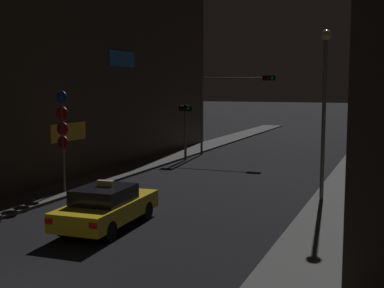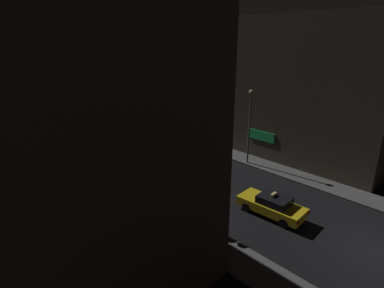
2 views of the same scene
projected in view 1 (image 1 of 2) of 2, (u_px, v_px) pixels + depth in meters
The scene contains 9 objects.
sidewalk_left at pixel (186, 152), 36.00m from camera, with size 2.25×53.54×0.12m, color #4C4C4C.
sidewalk_right at pixel (361, 161), 31.49m from camera, with size 2.25×53.54×0.12m, color #4C4C4C.
building_facade_left at pixel (43, 52), 31.35m from camera, with size 11.33×26.65×13.77m.
taxi at pixel (107, 206), 16.67m from camera, with size 2.03×4.54×1.62m.
traffic_light_overhead at pixel (229, 97), 33.82m from camera, with size 5.19×0.42×5.53m.
traffic_light_left_kerb at pixel (185, 120), 32.08m from camera, with size 0.80×0.42×3.59m.
sign_pole_left at pixel (63, 133), 21.76m from camera, with size 0.61×0.10×4.40m.
street_lamp_near_block at pixel (324, 95), 19.99m from camera, with size 0.42×0.42×6.81m.
street_lamp_far_block at pixel (365, 91), 36.43m from camera, with size 0.38×0.38×7.19m.
Camera 1 is at (8.02, -8.09, 4.67)m, focal length 46.93 mm.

